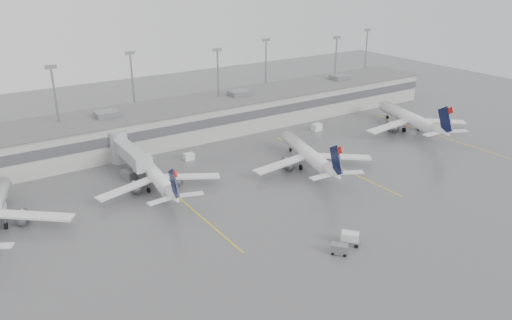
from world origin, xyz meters
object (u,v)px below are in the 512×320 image
jet_mid_right (309,154)px  baggage_tug (350,240)px  jet_mid_left (157,177)px  jet_far_right (411,119)px

jet_mid_right → baggage_tug: 31.19m
jet_mid_left → baggage_tug: size_ratio=7.56×
jet_mid_right → jet_far_right: size_ratio=0.93×
jet_far_right → baggage_tug: size_ratio=8.74×
jet_mid_left → jet_mid_right: bearing=-7.1°
jet_far_right → baggage_tug: (-52.05, -32.75, -2.43)m
jet_mid_left → baggage_tug: jet_mid_left is taller
jet_far_right → jet_mid_left: bearing=-166.2°
jet_far_right → baggage_tug: bearing=-132.1°
jet_mid_right → baggage_tug: size_ratio=8.16×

